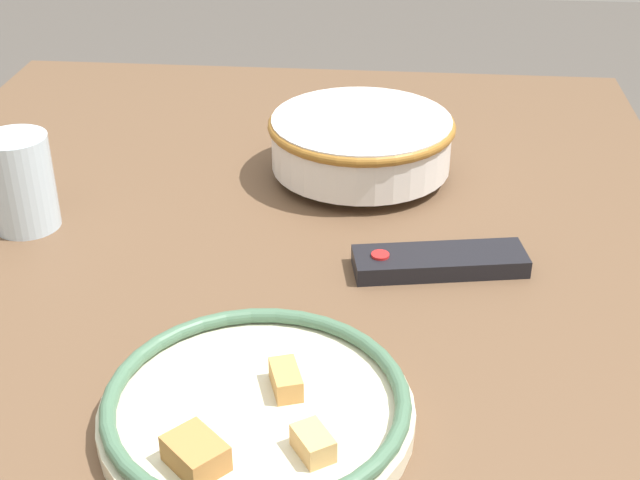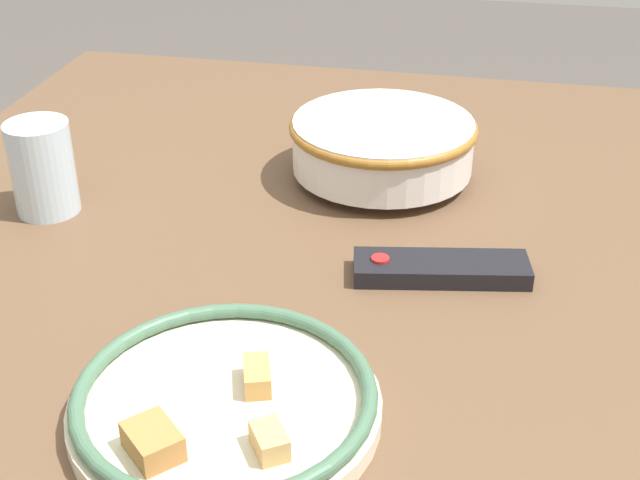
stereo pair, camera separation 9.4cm
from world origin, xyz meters
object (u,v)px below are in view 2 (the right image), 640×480
Objects in this scene: tv_remote at (441,269)px; drinking_glass at (43,168)px; food_plate at (225,402)px; noodle_bowl at (383,145)px.

tv_remote is 1.70× the size of drinking_glass.
noodle_bowl is at bearing 172.74° from food_plate.
noodle_bowl is 2.12× the size of drinking_glass.
noodle_bowl is 0.90× the size of food_plate.
food_plate is at bearing -7.26° from noodle_bowl.
food_plate is 0.31m from tv_remote.
drinking_glass is (-0.06, -0.48, 0.05)m from tv_remote.
tv_remote is 0.49m from drinking_glass.
drinking_glass is at bearing 73.26° from tv_remote.
drinking_glass is at bearing -65.96° from noodle_bowl.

